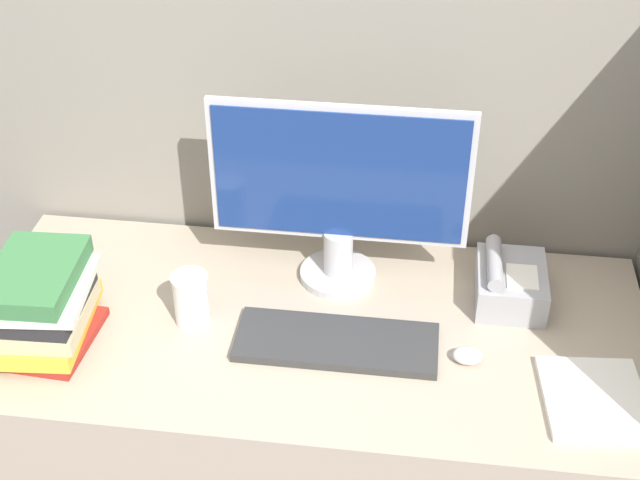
# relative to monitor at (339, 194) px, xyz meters

# --- Properties ---
(cubicle_panel_rear) EXTENTS (1.96, 0.04, 1.56)m
(cubicle_panel_rear) POSITION_rel_monitor_xyz_m (-0.05, 0.21, -0.21)
(cubicle_panel_rear) COLOR gray
(cubicle_panel_rear) RESTS_ON ground_plane
(desk) EXTENTS (1.56, 0.72, 0.75)m
(desk) POSITION_rel_monitor_xyz_m (-0.05, -0.19, -0.62)
(desk) COLOR tan
(desk) RESTS_ON ground_plane
(monitor) EXTENTS (0.61, 0.19, 0.47)m
(monitor) POSITION_rel_monitor_xyz_m (0.00, 0.00, 0.00)
(monitor) COLOR #B7B7BC
(monitor) RESTS_ON desk
(keyboard) EXTENTS (0.45, 0.17, 0.02)m
(keyboard) POSITION_rel_monitor_xyz_m (0.03, -0.25, -0.23)
(keyboard) COLOR #333333
(keyboard) RESTS_ON desk
(mouse) EXTENTS (0.07, 0.05, 0.03)m
(mouse) POSITION_rel_monitor_xyz_m (0.32, -0.27, -0.22)
(mouse) COLOR silver
(mouse) RESTS_ON desk
(coffee_cup) EXTENTS (0.08, 0.08, 0.13)m
(coffee_cup) POSITION_rel_monitor_xyz_m (-0.31, -0.21, -0.18)
(coffee_cup) COLOR white
(coffee_cup) RESTS_ON desk
(book_stack) EXTENTS (0.26, 0.30, 0.20)m
(book_stack) POSITION_rel_monitor_xyz_m (-0.62, -0.32, -0.14)
(book_stack) COLOR maroon
(book_stack) RESTS_ON desk
(desk_telephone) EXTENTS (0.16, 0.21, 0.12)m
(desk_telephone) POSITION_rel_monitor_xyz_m (0.41, -0.03, -0.19)
(desk_telephone) COLOR #99999E
(desk_telephone) RESTS_ON desk
(paper_pile) EXTENTS (0.23, 0.25, 0.02)m
(paper_pile) POSITION_rel_monitor_xyz_m (0.58, -0.36, -0.23)
(paper_pile) COLOR white
(paper_pile) RESTS_ON desk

